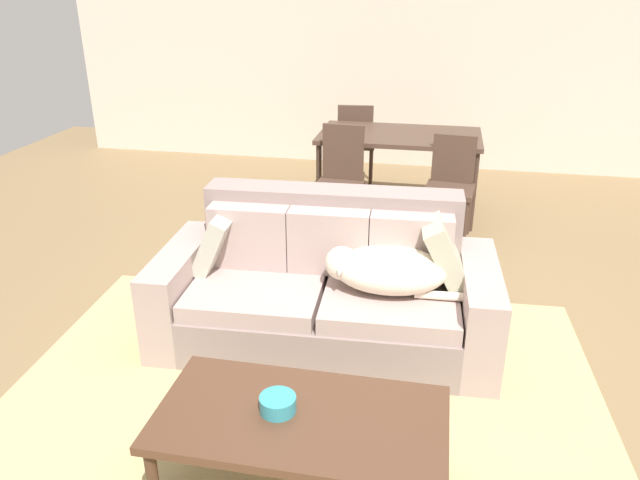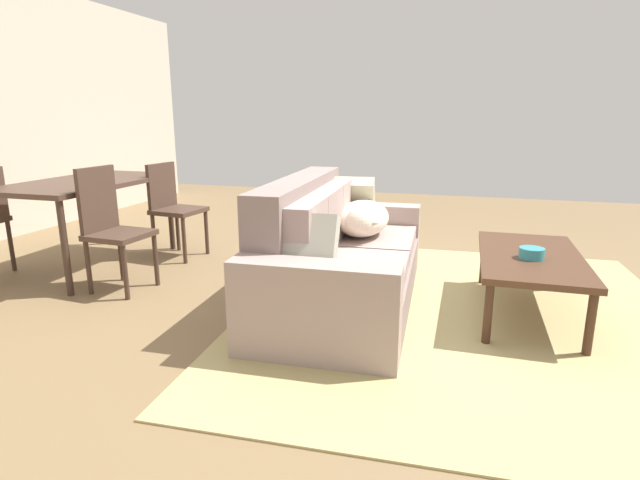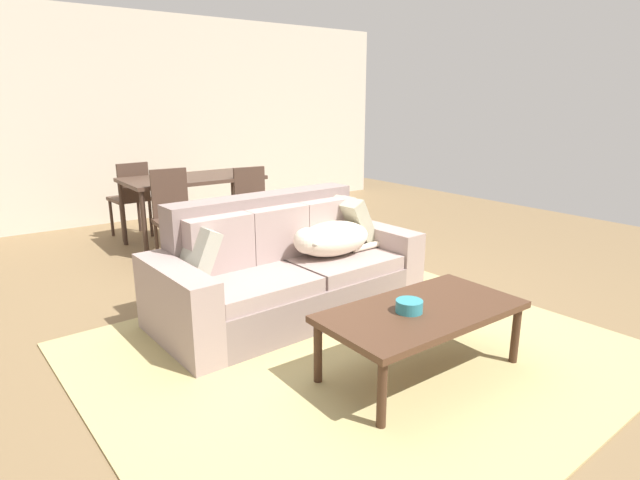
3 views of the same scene
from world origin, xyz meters
The scene contains 13 objects.
ground_plane centered at (0.00, 0.00, 0.00)m, with size 10.00×10.00×0.00m, color olive.
back_partition centered at (0.00, 4.00, 1.35)m, with size 8.00×0.12×2.70m, color beige.
area_rug centered at (-0.18, -0.81, 0.01)m, with size 3.21×2.86×0.01m, color tan.
couch centered at (-0.18, 0.06, 0.33)m, with size 2.07×1.02×0.88m.
dog_on_left_cushion centered at (0.18, -0.05, 0.54)m, with size 0.82×0.42×0.26m.
throw_pillow_by_left_arm centered at (-0.88, 0.07, 0.58)m, with size 0.10×0.38×0.38m, color #ADAA97.
throw_pillow_by_right_arm centered at (0.51, 0.14, 0.60)m, with size 0.12×0.43×0.43m, color #ADA98D.
coffee_table centered at (-0.05, -1.23, 0.37)m, with size 1.22×0.63×0.42m.
bowl_on_coffee_table centered at (-0.15, -1.22, 0.45)m, with size 0.16×0.16×0.07m, color teal.
dining_table centered at (0.06, 2.36, 0.69)m, with size 1.47×0.84×0.76m.
dining_chair_near_left centered at (-0.39, 1.76, 0.51)m, with size 0.43×0.43×0.94m.
dining_chair_near_right centered at (0.55, 1.83, 0.49)m, with size 0.44×0.44×0.87m.
dining_chair_far_left centered at (-0.44, 3.00, 0.51)m, with size 0.44×0.44×0.90m.
Camera 1 is at (0.43, -3.21, 2.10)m, focal length 34.25 mm.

